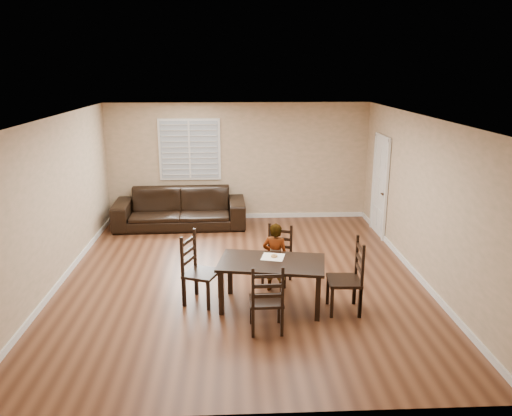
{
  "coord_description": "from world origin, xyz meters",
  "views": [
    {
      "loc": [
        -0.12,
        -7.88,
        3.45
      ],
      "look_at": [
        0.29,
        0.79,
        1.0
      ],
      "focal_mm": 35.0,
      "sensor_mm": 36.0,
      "label": 1
    }
  ],
  "objects_px": {
    "chair_left": "(194,271)",
    "sofa": "(180,208)",
    "child": "(275,257)",
    "donut": "(274,256)",
    "dining_table": "(272,267)",
    "chair_near": "(279,256)",
    "chair_right": "(353,279)",
    "chair_far": "(267,304)"
  },
  "relations": [
    {
      "from": "chair_far",
      "to": "chair_right",
      "type": "height_order",
      "value": "chair_right"
    },
    {
      "from": "child",
      "to": "donut",
      "type": "relative_size",
      "value": 10.8
    },
    {
      "from": "chair_left",
      "to": "sofa",
      "type": "bearing_deg",
      "value": 30.51
    },
    {
      "from": "chair_left",
      "to": "child",
      "type": "bearing_deg",
      "value": -54.4
    },
    {
      "from": "chair_near",
      "to": "child",
      "type": "distance_m",
      "value": 0.44
    },
    {
      "from": "dining_table",
      "to": "chair_left",
      "type": "relative_size",
      "value": 1.53
    },
    {
      "from": "chair_right",
      "to": "child",
      "type": "height_order",
      "value": "child"
    },
    {
      "from": "dining_table",
      "to": "chair_far",
      "type": "relative_size",
      "value": 1.69
    },
    {
      "from": "chair_left",
      "to": "donut",
      "type": "bearing_deg",
      "value": -71.57
    },
    {
      "from": "chair_right",
      "to": "sofa",
      "type": "distance_m",
      "value": 5.1
    },
    {
      "from": "chair_near",
      "to": "sofa",
      "type": "relative_size",
      "value": 0.33
    },
    {
      "from": "donut",
      "to": "sofa",
      "type": "relative_size",
      "value": 0.04
    },
    {
      "from": "chair_near",
      "to": "chair_right",
      "type": "distance_m",
      "value": 1.51
    },
    {
      "from": "sofa",
      "to": "child",
      "type": "bearing_deg",
      "value": -63.69
    },
    {
      "from": "dining_table",
      "to": "chair_near",
      "type": "xyz_separation_m",
      "value": [
        0.2,
        0.96,
        -0.19
      ]
    },
    {
      "from": "dining_table",
      "to": "chair_left",
      "type": "bearing_deg",
      "value": 178.72
    },
    {
      "from": "child",
      "to": "sofa",
      "type": "bearing_deg",
      "value": -44.2
    },
    {
      "from": "child",
      "to": "donut",
      "type": "xyz_separation_m",
      "value": [
        -0.05,
        -0.38,
        0.18
      ]
    },
    {
      "from": "chair_far",
      "to": "sofa",
      "type": "bearing_deg",
      "value": -72.89
    },
    {
      "from": "dining_table",
      "to": "chair_left",
      "type": "xyz_separation_m",
      "value": [
        -1.16,
        0.24,
        -0.14
      ]
    },
    {
      "from": "donut",
      "to": "sofa",
      "type": "xyz_separation_m",
      "value": [
        -1.79,
        3.83,
        -0.32
      ]
    },
    {
      "from": "dining_table",
      "to": "chair_right",
      "type": "distance_m",
      "value": 1.19
    },
    {
      "from": "chair_near",
      "to": "chair_far",
      "type": "xyz_separation_m",
      "value": [
        -0.32,
        -1.77,
        0.01
      ]
    },
    {
      "from": "chair_far",
      "to": "dining_table",
      "type": "bearing_deg",
      "value": -100.04
    },
    {
      "from": "chair_far",
      "to": "child",
      "type": "relative_size",
      "value": 0.88
    },
    {
      "from": "chair_far",
      "to": "chair_left",
      "type": "bearing_deg",
      "value": -46.66
    },
    {
      "from": "chair_near",
      "to": "chair_right",
      "type": "xyz_separation_m",
      "value": [
        0.97,
        -1.15,
        0.06
      ]
    },
    {
      "from": "chair_far",
      "to": "sofa",
      "type": "xyz_separation_m",
      "value": [
        -1.62,
        4.81,
        -0.03
      ]
    },
    {
      "from": "chair_near",
      "to": "chair_right",
      "type": "relative_size",
      "value": 0.87
    },
    {
      "from": "child",
      "to": "donut",
      "type": "distance_m",
      "value": 0.42
    },
    {
      "from": "chair_far",
      "to": "sofa",
      "type": "relative_size",
      "value": 0.34
    },
    {
      "from": "dining_table",
      "to": "donut",
      "type": "bearing_deg",
      "value": 83.66
    },
    {
      "from": "sofa",
      "to": "chair_near",
      "type": "bearing_deg",
      "value": -59.24
    },
    {
      "from": "chair_right",
      "to": "dining_table",
      "type": "bearing_deg",
      "value": -96.67
    },
    {
      "from": "donut",
      "to": "sofa",
      "type": "bearing_deg",
      "value": 115.04
    },
    {
      "from": "chair_far",
      "to": "child",
      "type": "distance_m",
      "value": 1.38
    },
    {
      "from": "chair_near",
      "to": "child",
      "type": "relative_size",
      "value": 0.85
    },
    {
      "from": "chair_left",
      "to": "sofa",
      "type": "distance_m",
      "value": 3.8
    },
    {
      "from": "chair_near",
      "to": "chair_right",
      "type": "height_order",
      "value": "chair_right"
    },
    {
      "from": "chair_left",
      "to": "chair_right",
      "type": "bearing_deg",
      "value": -78.71
    },
    {
      "from": "donut",
      "to": "chair_right",
      "type": "bearing_deg",
      "value": -17.83
    },
    {
      "from": "chair_far",
      "to": "donut",
      "type": "height_order",
      "value": "chair_far"
    }
  ]
}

